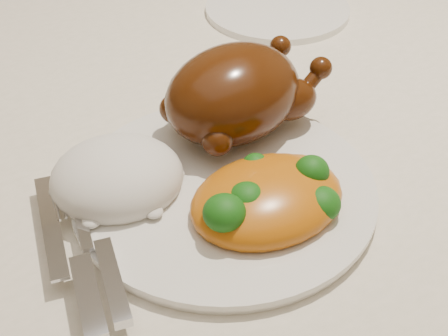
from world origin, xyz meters
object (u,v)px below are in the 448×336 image
dinner_plate (224,190)px  dining_table (200,198)px  side_plate (277,9)px  roast_chicken (237,92)px

dinner_plate → dining_table: bearing=73.9°
side_plate → dinner_plate: bearing=-130.9°
dining_table → roast_chicken: bearing=-62.2°
roast_chicken → dining_table: bearing=108.2°
dinner_plate → roast_chicken: roast_chicken is taller
roast_chicken → side_plate: bearing=38.7°
side_plate → roast_chicken: 0.30m
dining_table → roast_chicken: roast_chicken is taller
dining_table → dinner_plate: 0.16m
dining_table → dinner_plate: size_ratio=5.99×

